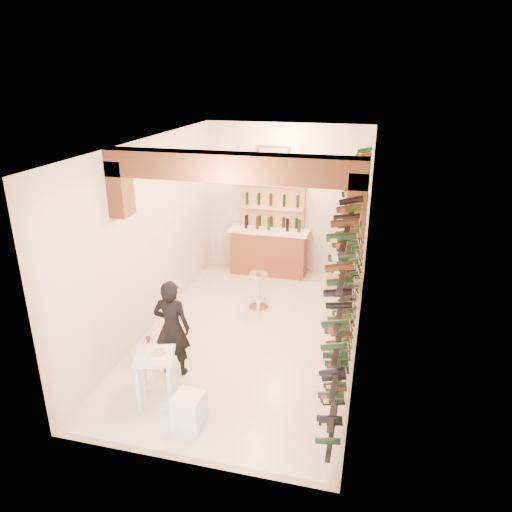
{
  "coord_description": "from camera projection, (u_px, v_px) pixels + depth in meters",
  "views": [
    {
      "loc": [
        1.84,
        -6.96,
        4.19
      ],
      "look_at": [
        0.0,
        0.3,
        1.3
      ],
      "focal_mm": 33.85,
      "sensor_mm": 36.0,
      "label": 1
    }
  ],
  "objects": [
    {
      "name": "room_shell",
      "position": [
        247.0,
        210.0,
        7.18
      ],
      "size": [
        3.52,
        6.02,
        3.21
      ],
      "color": "beige",
      "rests_on": "ground"
    },
    {
      "name": "crate_lower",
      "position": [
        339.0,
        281.0,
        9.87
      ],
      "size": [
        0.53,
        0.39,
        0.3
      ],
      "primitive_type": "cube",
      "rotation": [
        0.0,
        0.0,
        -0.06
      ],
      "color": "tan",
      "rests_on": "ground"
    },
    {
      "name": "ground",
      "position": [
        252.0,
        333.0,
        8.22
      ],
      "size": [
        6.0,
        6.0,
        0.0
      ],
      "primitive_type": "plane",
      "color": "silver",
      "rests_on": "ground"
    },
    {
      "name": "back_counter",
      "position": [
        269.0,
        250.0,
        10.49
      ],
      "size": [
        1.7,
        0.62,
        1.29
      ],
      "color": "brown",
      "rests_on": "ground"
    },
    {
      "name": "wine_rack",
      "position": [
        349.0,
        257.0,
        7.31
      ],
      "size": [
        0.32,
        5.7,
        2.56
      ],
      "color": "black",
      "rests_on": "ground"
    },
    {
      "name": "back_shelving",
      "position": [
        272.0,
        219.0,
        10.48
      ],
      "size": [
        1.4,
        0.31,
        2.73
      ],
      "color": "tan",
      "rests_on": "ground"
    },
    {
      "name": "crate_upper",
      "position": [
        340.0,
        268.0,
        9.76
      ],
      "size": [
        0.56,
        0.44,
        0.29
      ],
      "primitive_type": "cube",
      "rotation": [
        0.0,
        0.0,
        0.21
      ],
      "color": "tan",
      "rests_on": "crate_lower"
    },
    {
      "name": "tasting_table",
      "position": [
        155.0,
        363.0,
        6.34
      ],
      "size": [
        0.62,
        0.62,
        0.88
      ],
      "rotation": [
        0.0,
        0.0,
        0.3
      ],
      "color": "white",
      "rests_on": "ground"
    },
    {
      "name": "chrome_barstool",
      "position": [
        258.0,
        288.0,
        8.94
      ],
      "size": [
        0.37,
        0.37,
        0.71
      ],
      "rotation": [
        0.0,
        0.0,
        0.25
      ],
      "color": "silver",
      "rests_on": "ground"
    },
    {
      "name": "person",
      "position": [
        172.0,
        328.0,
        6.91
      ],
      "size": [
        0.55,
        0.38,
        1.47
      ],
      "primitive_type": "imported",
      "rotation": [
        0.0,
        0.0,
        3.19
      ],
      "color": "black",
      "rests_on": "ground"
    },
    {
      "name": "white_stool",
      "position": [
        189.0,
        410.0,
        6.02
      ],
      "size": [
        0.38,
        0.38,
        0.45
      ],
      "primitive_type": "cube",
      "rotation": [
        0.0,
        0.0,
        -0.07
      ],
      "color": "white",
      "rests_on": "ground"
    }
  ]
}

